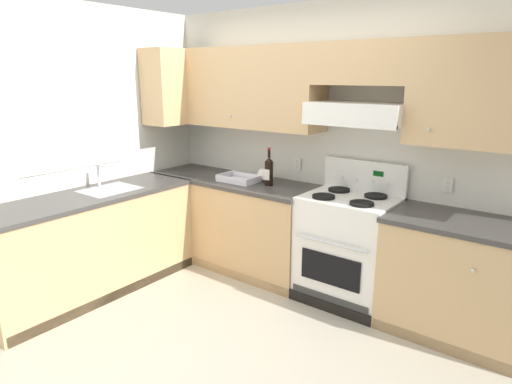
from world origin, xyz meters
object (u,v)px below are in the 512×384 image
(wine_bottle, at_px, (269,171))
(bowl, at_px, (239,179))
(paper_towel_roll, at_px, (266,175))
(stove, at_px, (347,248))

(wine_bottle, xyz_separation_m, bowl, (-0.33, -0.05, -0.12))
(paper_towel_roll, bearing_deg, bowl, -142.49)
(wine_bottle, distance_m, bowl, 0.35)
(wine_bottle, bearing_deg, paper_towel_roll, 136.40)
(wine_bottle, distance_m, paper_towel_roll, 0.18)
(bowl, distance_m, paper_towel_roll, 0.26)
(bowl, xyz_separation_m, paper_towel_roll, (0.21, 0.16, 0.04))
(stove, relative_size, wine_bottle, 3.34)
(stove, distance_m, bowl, 1.24)
(bowl, relative_size, paper_towel_roll, 3.21)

